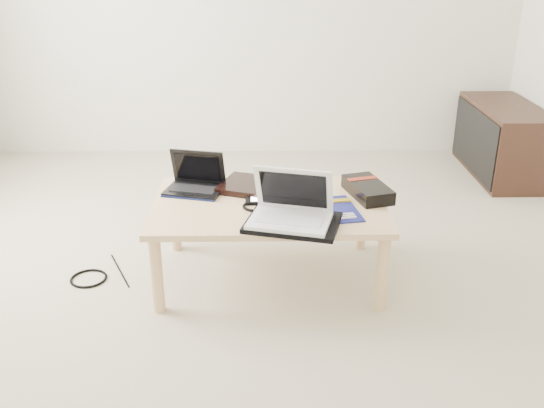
{
  "coord_description": "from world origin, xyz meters",
  "views": [
    {
      "loc": [
        0.08,
        -2.63,
        1.53
      ],
      "look_at": [
        0.12,
        0.0,
        0.39
      ],
      "focal_mm": 40.0,
      "sensor_mm": 36.0,
      "label": 1
    }
  ],
  "objects_px": {
    "coffee_table": "(269,212)",
    "white_laptop": "(291,210)",
    "netbook": "(195,183)",
    "media_cabinet": "(502,140)",
    "gpu_box": "(367,189)"
  },
  "relations": [
    {
      "from": "coffee_table",
      "to": "gpu_box",
      "type": "bearing_deg",
      "value": 9.38
    },
    {
      "from": "media_cabinet",
      "to": "gpu_box",
      "type": "bearing_deg",
      "value": -130.9
    },
    {
      "from": "coffee_table",
      "to": "media_cabinet",
      "type": "height_order",
      "value": "media_cabinet"
    },
    {
      "from": "coffee_table",
      "to": "gpu_box",
      "type": "relative_size",
      "value": 3.31
    },
    {
      "from": "coffee_table",
      "to": "gpu_box",
      "type": "height_order",
      "value": "gpu_box"
    },
    {
      "from": "coffee_table",
      "to": "media_cabinet",
      "type": "bearing_deg",
      "value": 40.99
    },
    {
      "from": "media_cabinet",
      "to": "gpu_box",
      "type": "relative_size",
      "value": 2.71
    },
    {
      "from": "media_cabinet",
      "to": "white_laptop",
      "type": "height_order",
      "value": "white_laptop"
    },
    {
      "from": "netbook",
      "to": "media_cabinet",
      "type": "bearing_deg",
      "value": 32.39
    },
    {
      "from": "gpu_box",
      "to": "netbook",
      "type": "bearing_deg",
      "value": 174.51
    },
    {
      "from": "coffee_table",
      "to": "white_laptop",
      "type": "relative_size",
      "value": 2.79
    },
    {
      "from": "coffee_table",
      "to": "white_laptop",
      "type": "xyz_separation_m",
      "value": [
        0.09,
        -0.24,
        0.12
      ]
    },
    {
      "from": "gpu_box",
      "to": "coffee_table",
      "type": "bearing_deg",
      "value": -170.62
    },
    {
      "from": "netbook",
      "to": "gpu_box",
      "type": "distance_m",
      "value": 0.85
    },
    {
      "from": "netbook",
      "to": "white_laptop",
      "type": "distance_m",
      "value": 0.61
    }
  ]
}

